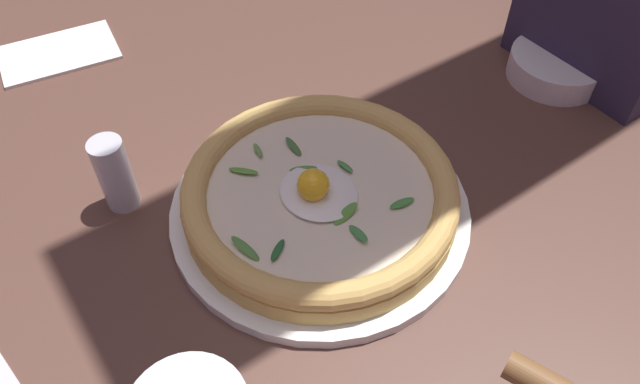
% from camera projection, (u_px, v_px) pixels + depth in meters
% --- Properties ---
extents(ground_plane, '(2.40, 2.40, 0.03)m').
position_uv_depth(ground_plane, '(275.00, 212.00, 0.61)').
color(ground_plane, brown).
rests_on(ground_plane, ground).
extents(pizza_plate, '(0.29, 0.29, 0.01)m').
position_uv_depth(pizza_plate, '(320.00, 210.00, 0.58)').
color(pizza_plate, white).
rests_on(pizza_plate, ground).
extents(pizza, '(0.26, 0.26, 0.05)m').
position_uv_depth(pizza, '(320.00, 193.00, 0.56)').
color(pizza, '#D6B15A').
rests_on(pizza, pizza_plate).
extents(side_bowl, '(0.11, 0.11, 0.03)m').
position_uv_depth(side_bowl, '(557.00, 67.00, 0.72)').
color(side_bowl, white).
rests_on(side_bowl, ground).
extents(folded_napkin, '(0.14, 0.16, 0.01)m').
position_uv_depth(folded_napkin, '(61.00, 50.00, 0.76)').
color(folded_napkin, white).
rests_on(folded_napkin, ground).
extents(pepper_shaker, '(0.03, 0.03, 0.08)m').
position_uv_depth(pepper_shaker, '(115.00, 174.00, 0.57)').
color(pepper_shaker, silver).
rests_on(pepper_shaker, ground).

